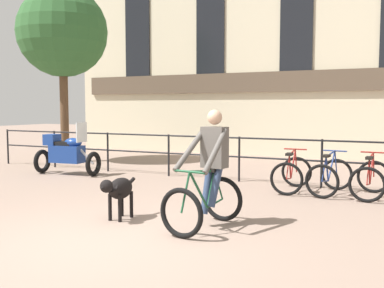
{
  "coord_description": "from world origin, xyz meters",
  "views": [
    {
      "loc": [
        3.57,
        -4.61,
        1.74
      ],
      "look_at": [
        -0.08,
        2.86,
        1.05
      ],
      "focal_mm": 42.0,
      "sensor_mm": 36.0,
      "label": 1
    }
  ],
  "objects_px": {
    "parked_motorcycle": "(66,153)",
    "cyclist_with_bike": "(208,175)",
    "parked_bicycle_mid_right": "(371,179)",
    "parked_bicycle_near_lamp": "(292,174)",
    "dog": "(118,190)",
    "parked_bicycle_mid_left": "(330,176)"
  },
  "relations": [
    {
      "from": "parked_bicycle_near_lamp",
      "to": "parked_bicycle_mid_right",
      "type": "distance_m",
      "value": 1.52
    },
    {
      "from": "parked_bicycle_near_lamp",
      "to": "parked_bicycle_mid_left",
      "type": "distance_m",
      "value": 0.76
    },
    {
      "from": "cyclist_with_bike",
      "to": "parked_motorcycle",
      "type": "xyz_separation_m",
      "value": [
        -5.33,
        3.03,
        -0.2
      ]
    },
    {
      "from": "parked_bicycle_near_lamp",
      "to": "parked_bicycle_mid_right",
      "type": "height_order",
      "value": "same"
    },
    {
      "from": "cyclist_with_bike",
      "to": "parked_bicycle_near_lamp",
      "type": "xyz_separation_m",
      "value": [
        0.42,
        3.3,
        -0.41
      ]
    },
    {
      "from": "dog",
      "to": "parked_motorcycle",
      "type": "bearing_deg",
      "value": 140.28
    },
    {
      "from": "cyclist_with_bike",
      "to": "parked_motorcycle",
      "type": "bearing_deg",
      "value": 157.77
    },
    {
      "from": "cyclist_with_bike",
      "to": "dog",
      "type": "relative_size",
      "value": 1.93
    },
    {
      "from": "cyclist_with_bike",
      "to": "dog",
      "type": "height_order",
      "value": "cyclist_with_bike"
    },
    {
      "from": "dog",
      "to": "parked_bicycle_near_lamp",
      "type": "distance_m",
      "value": 3.98
    },
    {
      "from": "parked_bicycle_mid_left",
      "to": "parked_bicycle_mid_right",
      "type": "bearing_deg",
      "value": -173.49
    },
    {
      "from": "parked_bicycle_mid_right",
      "to": "parked_bicycle_near_lamp",
      "type": "bearing_deg",
      "value": 2.34
    },
    {
      "from": "cyclist_with_bike",
      "to": "parked_motorcycle",
      "type": "height_order",
      "value": "cyclist_with_bike"
    },
    {
      "from": "parked_bicycle_mid_right",
      "to": "dog",
      "type": "bearing_deg",
      "value": 48.85
    },
    {
      "from": "dog",
      "to": "parked_bicycle_mid_right",
      "type": "height_order",
      "value": "parked_bicycle_mid_right"
    },
    {
      "from": "parked_motorcycle",
      "to": "parked_bicycle_mid_left",
      "type": "relative_size",
      "value": 1.48
    },
    {
      "from": "cyclist_with_bike",
      "to": "parked_bicycle_near_lamp",
      "type": "height_order",
      "value": "cyclist_with_bike"
    },
    {
      "from": "cyclist_with_bike",
      "to": "parked_bicycle_mid_left",
      "type": "bearing_deg",
      "value": 77.65
    },
    {
      "from": "parked_bicycle_mid_right",
      "to": "cyclist_with_bike",
      "type": "bearing_deg",
      "value": 61.87
    },
    {
      "from": "parked_motorcycle",
      "to": "cyclist_with_bike",
      "type": "bearing_deg",
      "value": -125.27
    },
    {
      "from": "cyclist_with_bike",
      "to": "parked_motorcycle",
      "type": "relative_size",
      "value": 0.98
    },
    {
      "from": "cyclist_with_bike",
      "to": "parked_bicycle_mid_right",
      "type": "bearing_deg",
      "value": 66.88
    }
  ]
}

